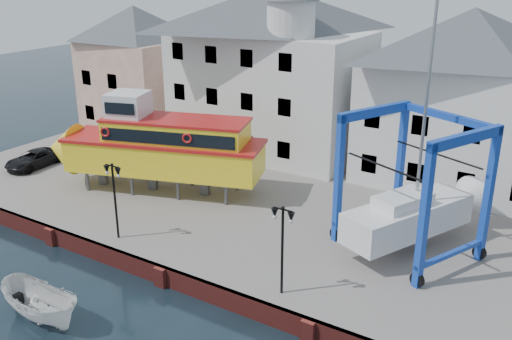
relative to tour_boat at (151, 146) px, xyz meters
The scene contains 12 objects.
ground 10.88m from the tour_boat, 46.41° to the right, with size 140.00×140.00×0.00m, color #16252C.
hardstanding 8.61m from the tour_boat, 27.64° to the left, with size 44.00×22.00×1.00m, color slate.
quay_wall 10.63m from the tour_boat, 45.99° to the right, with size 44.00×0.47×1.00m.
building_pink 15.48m from the tour_boat, 135.94° to the left, with size 8.00×7.00×10.30m.
building_white_main 11.76m from the tour_boat, 79.15° to the left, with size 14.00×8.30×14.00m.
building_white_right 19.96m from the tour_boat, 36.09° to the left, with size 12.00×8.00×11.20m.
lamp_post_left 6.83m from the tour_boat, 64.05° to the right, with size 1.12×0.32×4.20m.
lamp_post_right 14.37m from the tour_boat, 25.30° to the right, with size 1.12×0.32×4.20m.
tour_boat is the anchor object (origin of this frame).
travel_lift 16.69m from the tour_boat, ahead, with size 7.57×8.91×13.22m.
van 10.40m from the tour_boat, behind, with size 1.94×4.21×1.17m, color black.
motorboat_a 13.61m from the tour_boat, 70.27° to the right, with size 1.78×4.73×1.83m, color silver.
Camera 1 is at (16.69, -17.87, 14.95)m, focal length 40.00 mm.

